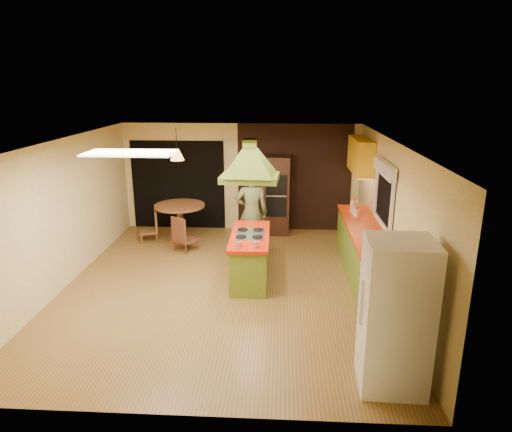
# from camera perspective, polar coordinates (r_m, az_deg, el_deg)

# --- Properties ---
(ground) EXTENTS (6.50, 6.50, 0.00)m
(ground) POSITION_cam_1_polar(r_m,az_deg,el_deg) (8.07, -3.86, -8.60)
(ground) COLOR olive
(ground) RESTS_ON ground
(room_walls) EXTENTS (5.50, 6.50, 6.50)m
(room_walls) POSITION_cam_1_polar(r_m,az_deg,el_deg) (7.62, -4.04, -0.06)
(room_walls) COLOR #F3E7AE
(room_walls) RESTS_ON ground
(ceiling_plane) EXTENTS (6.50, 6.50, 0.00)m
(ceiling_plane) POSITION_cam_1_polar(r_m,az_deg,el_deg) (7.37, -4.24, 9.30)
(ceiling_plane) COLOR silver
(ceiling_plane) RESTS_ON room_walls
(brick_panel) EXTENTS (2.64, 0.03, 2.50)m
(brick_panel) POSITION_cam_1_polar(r_m,az_deg,el_deg) (10.70, 4.82, 4.75)
(brick_panel) COLOR #381E14
(brick_panel) RESTS_ON ground
(nook_opening) EXTENTS (2.20, 0.03, 2.10)m
(nook_opening) POSITION_cam_1_polar(r_m,az_deg,el_deg) (11.02, -9.69, 3.85)
(nook_opening) COLOR black
(nook_opening) RESTS_ON ground
(right_counter) EXTENTS (0.62, 3.05, 0.92)m
(right_counter) POSITION_cam_1_polar(r_m,az_deg,el_deg) (8.52, 13.22, -4.26)
(right_counter) COLOR olive
(right_counter) RESTS_ON ground
(upper_cabinets) EXTENTS (0.34, 1.40, 0.70)m
(upper_cabinets) POSITION_cam_1_polar(r_m,az_deg,el_deg) (9.70, 12.95, 7.37)
(upper_cabinets) COLOR yellow
(upper_cabinets) RESTS_ON room_walls
(window_right) EXTENTS (0.12, 1.35, 1.06)m
(window_right) POSITION_cam_1_polar(r_m,az_deg,el_deg) (8.01, 15.80, 4.01)
(window_right) COLOR black
(window_right) RESTS_ON room_walls
(fluor_panel) EXTENTS (1.20, 0.60, 0.03)m
(fluor_panel) POSITION_cam_1_polar(r_m,az_deg,el_deg) (6.45, -15.45, 7.60)
(fluor_panel) COLOR white
(fluor_panel) RESTS_ON ceiling_plane
(kitchen_island) EXTENTS (0.69, 1.68, 0.86)m
(kitchen_island) POSITION_cam_1_polar(r_m,az_deg,el_deg) (8.13, -0.75, -5.08)
(kitchen_island) COLOR olive
(kitchen_island) RESTS_ON ground
(range_hood) EXTENTS (1.00, 0.75, 0.78)m
(range_hood) POSITION_cam_1_polar(r_m,az_deg,el_deg) (7.65, -0.80, 7.75)
(range_hood) COLOR #5D721C
(range_hood) RESTS_ON ceiling_plane
(man) EXTENTS (0.69, 0.49, 1.79)m
(man) POSITION_cam_1_polar(r_m,az_deg,el_deg) (9.11, -0.55, 0.39)
(man) COLOR #51562D
(man) RESTS_ON ground
(refrigerator) EXTENTS (0.76, 0.72, 1.78)m
(refrigerator) POSITION_cam_1_polar(r_m,az_deg,el_deg) (5.47, 17.03, -11.80)
(refrigerator) COLOR white
(refrigerator) RESTS_ON ground
(wall_oven) EXTENTS (0.61, 0.61, 1.81)m
(wall_oven) POSITION_cam_1_polar(r_m,az_deg,el_deg) (10.50, 2.59, 2.63)
(wall_oven) COLOR #402114
(wall_oven) RESTS_ON ground
(dining_table) EXTENTS (1.10, 1.10, 0.82)m
(dining_table) POSITION_cam_1_polar(r_m,az_deg,el_deg) (10.20, -9.48, 0.11)
(dining_table) COLOR brown
(dining_table) RESTS_ON ground
(chair_left) EXTENTS (0.49, 0.49, 0.70)m
(chair_left) POSITION_cam_1_polar(r_m,az_deg,el_deg) (10.35, -13.32, -1.20)
(chair_left) COLOR brown
(chair_left) RESTS_ON ground
(chair_near) EXTENTS (0.58, 0.58, 0.76)m
(chair_near) POSITION_cam_1_polar(r_m,az_deg,el_deg) (9.60, -8.80, -2.16)
(chair_near) COLOR brown
(chair_near) RESTS_ON ground
(pendant_lamp) EXTENTS (0.34, 0.34, 0.19)m
(pendant_lamp) POSITION_cam_1_polar(r_m,az_deg,el_deg) (9.91, -9.84, 7.45)
(pendant_lamp) COLOR #FF9E3F
(pendant_lamp) RESTS_ON ceiling_plane
(canister_large) EXTENTS (0.18, 0.18, 0.22)m
(canister_large) POSITION_cam_1_polar(r_m,az_deg,el_deg) (9.25, 12.16, 1.17)
(canister_large) COLOR beige
(canister_large) RESTS_ON right_counter
(canister_medium) EXTENTS (0.15, 0.15, 0.19)m
(canister_medium) POSITION_cam_1_polar(r_m,az_deg,el_deg) (9.11, 12.30, 0.82)
(canister_medium) COLOR beige
(canister_medium) RESTS_ON right_counter
(canister_small) EXTENTS (0.13, 0.13, 0.15)m
(canister_small) POSITION_cam_1_polar(r_m,az_deg,el_deg) (8.94, 12.46, 0.36)
(canister_small) COLOR #FBEDC9
(canister_small) RESTS_ON right_counter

